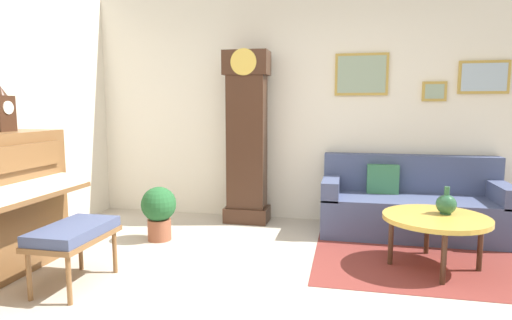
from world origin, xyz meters
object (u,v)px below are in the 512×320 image
piano_bench (74,235)px  grandfather_clock (247,142)px  potted_plant (159,210)px  green_jug (446,204)px  coffee_table (436,220)px  mantel_clock (2,111)px  couch (411,205)px

piano_bench → grandfather_clock: grandfather_clock is taller
piano_bench → potted_plant: (0.14, 1.20, -0.08)m
green_jug → potted_plant: green_jug is taller
grandfather_clock → potted_plant: size_ratio=3.62×
piano_bench → grandfather_clock: 2.33m
coffee_table → green_jug: bearing=42.5°
grandfather_clock → coffee_table: 2.28m
mantel_clock → coffee_table: bearing=11.1°
mantel_clock → green_jug: size_ratio=1.58×
grandfather_clock → potted_plant: (-0.73, -0.89, -0.64)m
potted_plant → grandfather_clock: bearing=50.8°
grandfather_clock → mantel_clock: 2.51m
potted_plant → couch: bearing=16.9°
couch → potted_plant: (-2.58, -0.79, 0.01)m
potted_plant → piano_bench: bearing=-96.9°
piano_bench → couch: 3.37m
potted_plant → green_jug: bearing=-2.9°
green_jug → couch: bearing=99.6°
mantel_clock → green_jug: 3.86m
piano_bench → coffee_table: 2.95m
coffee_table → mantel_clock: (-3.59, -0.71, 0.92)m
mantel_clock → green_jug: bearing=12.2°
grandfather_clock → potted_plant: 1.32m
grandfather_clock → couch: size_ratio=1.07×
grandfather_clock → green_jug: 2.30m
coffee_table → potted_plant: bearing=175.1°
couch → mantel_clock: bearing=-154.0°
grandfather_clock → couch: bearing=-3.3°
coffee_table → grandfather_clock: bearing=149.8°
piano_bench → green_jug: green_jug is taller
couch → potted_plant: 2.70m
couch → green_jug: bearing=-80.4°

